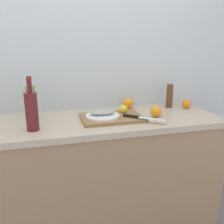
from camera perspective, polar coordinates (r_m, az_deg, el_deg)
The scene contains 13 objects.
back_wall at distance 1.91m, azimuth -9.89°, elevation 10.98°, with size 3.20×0.05×2.50m, color silver.
kitchen_counter at distance 1.84m, azimuth -7.71°, elevation -15.48°, with size 2.00×0.60×0.90m.
cutting_board at distance 1.67m, azimuth -0.00°, elevation -1.33°, with size 0.42×0.29×0.02m, color olive.
white_plate at distance 1.64m, azimuth -2.26°, elevation -0.93°, with size 0.23×0.23×0.01m, color white.
fish_fillet at distance 1.64m, azimuth -2.27°, elevation -0.07°, with size 0.17×0.07×0.04m, color #999E99.
chef_knife at distance 1.62m, azimuth 6.25°, elevation -1.22°, with size 0.24×0.21×0.02m.
lemon_0 at distance 1.74m, azimuth 2.71°, elevation 0.74°, with size 0.06×0.06×0.06m, color yellow.
olive_oil_bottle at distance 1.73m, azimuth -18.59°, elevation 2.29°, with size 0.06×0.06×0.29m.
wine_bottle at distance 1.49m, azimuth -18.47°, elevation 0.38°, with size 0.07×0.07×0.32m.
orange_0 at distance 1.74m, azimuth 10.35°, elevation 0.13°, with size 0.08×0.08×0.08m, color orange.
orange_1 at distance 2.04m, azimuth 17.20°, elevation 1.88°, with size 0.07×0.07×0.07m, color orange.
orange_3 at distance 1.95m, azimuth 3.84°, elevation 2.10°, with size 0.08×0.08×0.08m, color orange.
pepper_mill at distance 2.02m, azimuth 13.43°, elevation 3.70°, with size 0.05×0.05×0.19m, color brown.
Camera 1 is at (-0.17, -1.57, 1.39)m, focal length 38.70 mm.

